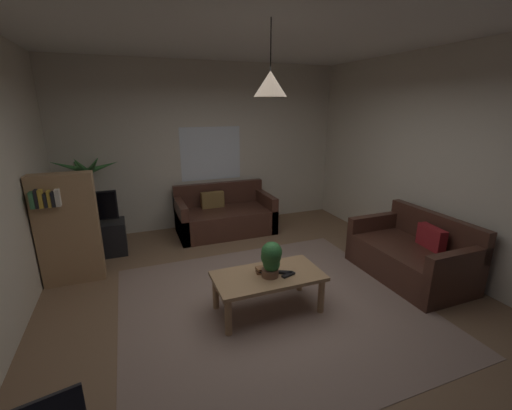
{
  "coord_description": "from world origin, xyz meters",
  "views": [
    {
      "loc": [
        -1.34,
        -3.17,
        2.17
      ],
      "look_at": [
        0.0,
        0.3,
        1.05
      ],
      "focal_mm": 23.36,
      "sensor_mm": 36.0,
      "label": 1
    }
  ],
  "objects_px": {
    "book_on_table_2": "(263,268)",
    "potted_plant_on_table": "(271,258)",
    "remote_on_table_0": "(285,272)",
    "remote_on_table_1": "(288,275)",
    "coffee_table": "(268,280)",
    "bookshelf_corner": "(68,228)",
    "potted_palm_corner": "(92,203)",
    "tv": "(89,208)",
    "pendant_lamp": "(270,84)",
    "book_on_table_1": "(263,270)",
    "couch_under_window": "(225,217)",
    "couch_right_side": "(411,257)",
    "book_on_table_0": "(263,272)",
    "tv_stand": "(94,240)"
  },
  "relations": [
    {
      "from": "book_on_table_0",
      "to": "bookshelf_corner",
      "type": "distance_m",
      "value": 2.48
    },
    {
      "from": "coffee_table",
      "to": "couch_under_window",
      "type": "bearing_deg",
      "value": 84.91
    },
    {
      "from": "couch_under_window",
      "to": "pendant_lamp",
      "type": "bearing_deg",
      "value": -95.09
    },
    {
      "from": "potted_plant_on_table",
      "to": "tv_stand",
      "type": "xyz_separation_m",
      "value": [
        -1.88,
        2.27,
        -0.39
      ]
    },
    {
      "from": "book_on_table_0",
      "to": "potted_plant_on_table",
      "type": "distance_m",
      "value": 0.23
    },
    {
      "from": "book_on_table_0",
      "to": "bookshelf_corner",
      "type": "xyz_separation_m",
      "value": [
        -2.02,
        1.42,
        0.27
      ]
    },
    {
      "from": "remote_on_table_1",
      "to": "potted_plant_on_table",
      "type": "height_order",
      "value": "potted_plant_on_table"
    },
    {
      "from": "bookshelf_corner",
      "to": "tv",
      "type": "bearing_deg",
      "value": 75.6
    },
    {
      "from": "coffee_table",
      "to": "tv",
      "type": "relative_size",
      "value": 1.52
    },
    {
      "from": "couch_under_window",
      "to": "potted_plant_on_table",
      "type": "xyz_separation_m",
      "value": [
        -0.21,
        -2.51,
        0.37
      ]
    },
    {
      "from": "coffee_table",
      "to": "bookshelf_corner",
      "type": "height_order",
      "value": "bookshelf_corner"
    },
    {
      "from": "book_on_table_1",
      "to": "remote_on_table_1",
      "type": "distance_m",
      "value": 0.28
    },
    {
      "from": "remote_on_table_1",
      "to": "pendant_lamp",
      "type": "bearing_deg",
      "value": -137.36
    },
    {
      "from": "potted_plant_on_table",
      "to": "book_on_table_2",
      "type": "bearing_deg",
      "value": 109.77
    },
    {
      "from": "book_on_table_1",
      "to": "remote_on_table_0",
      "type": "bearing_deg",
      "value": -29.09
    },
    {
      "from": "potted_plant_on_table",
      "to": "potted_palm_corner",
      "type": "relative_size",
      "value": 0.26
    },
    {
      "from": "tv",
      "to": "potted_palm_corner",
      "type": "height_order",
      "value": "potted_palm_corner"
    },
    {
      "from": "tv_stand",
      "to": "tv",
      "type": "relative_size",
      "value": 1.18
    },
    {
      "from": "book_on_table_2",
      "to": "book_on_table_1",
      "type": "bearing_deg",
      "value": -18.94
    },
    {
      "from": "remote_on_table_1",
      "to": "bookshelf_corner",
      "type": "distance_m",
      "value": 2.75
    },
    {
      "from": "book_on_table_0",
      "to": "tv_stand",
      "type": "xyz_separation_m",
      "value": [
        -1.83,
        2.17,
        -0.19
      ]
    },
    {
      "from": "remote_on_table_0",
      "to": "pendant_lamp",
      "type": "relative_size",
      "value": 0.25
    },
    {
      "from": "book_on_table_2",
      "to": "remote_on_table_0",
      "type": "xyz_separation_m",
      "value": [
        0.2,
        -0.11,
        -0.04
      ]
    },
    {
      "from": "remote_on_table_0",
      "to": "potted_plant_on_table",
      "type": "height_order",
      "value": "potted_plant_on_table"
    },
    {
      "from": "book_on_table_2",
      "to": "potted_palm_corner",
      "type": "xyz_separation_m",
      "value": [
        -1.85,
        2.65,
        0.2
      ]
    },
    {
      "from": "remote_on_table_0",
      "to": "remote_on_table_1",
      "type": "bearing_deg",
      "value": 38.68
    },
    {
      "from": "coffee_table",
      "to": "book_on_table_2",
      "type": "height_order",
      "value": "book_on_table_2"
    },
    {
      "from": "bookshelf_corner",
      "to": "potted_palm_corner",
      "type": "bearing_deg",
      "value": 82.04
    },
    {
      "from": "book_on_table_1",
      "to": "tv_stand",
      "type": "bearing_deg",
      "value": 130.48
    },
    {
      "from": "couch_under_window",
      "to": "remote_on_table_0",
      "type": "height_order",
      "value": "couch_under_window"
    },
    {
      "from": "couch_right_side",
      "to": "potted_palm_corner",
      "type": "height_order",
      "value": "potted_palm_corner"
    },
    {
      "from": "book_on_table_2",
      "to": "remote_on_table_1",
      "type": "bearing_deg",
      "value": -39.02
    },
    {
      "from": "book_on_table_2",
      "to": "pendant_lamp",
      "type": "distance_m",
      "value": 1.87
    },
    {
      "from": "potted_plant_on_table",
      "to": "bookshelf_corner",
      "type": "xyz_separation_m",
      "value": [
        -2.06,
        1.52,
        0.07
      ]
    },
    {
      "from": "remote_on_table_0",
      "to": "coffee_table",
      "type": "bearing_deg",
      "value": -76.07
    },
    {
      "from": "couch_under_window",
      "to": "potted_plant_on_table",
      "type": "relative_size",
      "value": 4.18
    },
    {
      "from": "book_on_table_0",
      "to": "potted_plant_on_table",
      "type": "relative_size",
      "value": 0.39
    },
    {
      "from": "book_on_table_2",
      "to": "pendant_lamp",
      "type": "height_order",
      "value": "pendant_lamp"
    },
    {
      "from": "tv",
      "to": "pendant_lamp",
      "type": "xyz_separation_m",
      "value": [
        1.86,
        -2.2,
        1.61
      ]
    },
    {
      "from": "book_on_table_2",
      "to": "potted_plant_on_table",
      "type": "distance_m",
      "value": 0.2
    },
    {
      "from": "book_on_table_0",
      "to": "couch_right_side",
      "type": "bearing_deg",
      "value": -0.63
    },
    {
      "from": "book_on_table_2",
      "to": "remote_on_table_0",
      "type": "height_order",
      "value": "book_on_table_2"
    },
    {
      "from": "couch_under_window",
      "to": "tv_stand",
      "type": "relative_size",
      "value": 1.83
    },
    {
      "from": "tv_stand",
      "to": "remote_on_table_0",
      "type": "bearing_deg",
      "value": -48.01
    },
    {
      "from": "remote_on_table_0",
      "to": "couch_right_side",
      "type": "bearing_deg",
      "value": 119.73
    },
    {
      "from": "couch_under_window",
      "to": "couch_right_side",
      "type": "xyz_separation_m",
      "value": [
        1.83,
        -2.43,
        0.0
      ]
    },
    {
      "from": "tv_stand",
      "to": "pendant_lamp",
      "type": "distance_m",
      "value": 3.58
    },
    {
      "from": "couch_under_window",
      "to": "potted_palm_corner",
      "type": "relative_size",
      "value": 1.09
    },
    {
      "from": "book_on_table_0",
      "to": "potted_plant_on_table",
      "type": "height_order",
      "value": "potted_plant_on_table"
    },
    {
      "from": "remote_on_table_1",
      "to": "pendant_lamp",
      "type": "relative_size",
      "value": 0.25
    }
  ]
}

